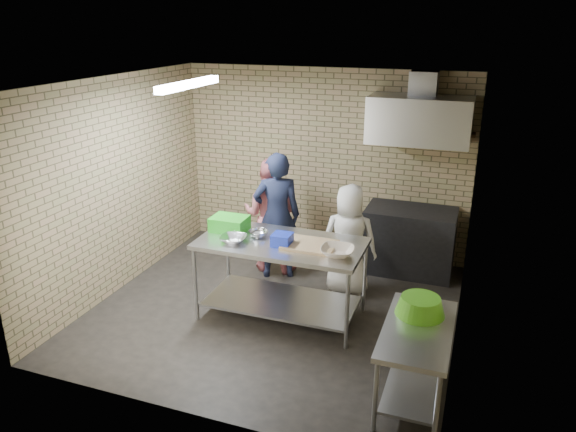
% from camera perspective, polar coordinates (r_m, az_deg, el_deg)
% --- Properties ---
extents(floor, '(4.20, 4.20, 0.00)m').
position_cam_1_polar(floor, '(6.76, -1.39, -9.66)').
color(floor, black).
rests_on(floor, ground).
extents(ceiling, '(4.20, 4.20, 0.00)m').
position_cam_1_polar(ceiling, '(5.91, -1.62, 13.75)').
color(ceiling, black).
rests_on(ceiling, ground).
extents(back_wall, '(4.20, 0.06, 2.70)m').
position_cam_1_polar(back_wall, '(8.02, 3.73, 5.57)').
color(back_wall, '#93885B').
rests_on(back_wall, ground).
extents(front_wall, '(4.20, 0.06, 2.70)m').
position_cam_1_polar(front_wall, '(4.54, -10.78, -6.41)').
color(front_wall, '#93885B').
rests_on(front_wall, ground).
extents(left_wall, '(0.06, 4.00, 2.70)m').
position_cam_1_polar(left_wall, '(7.20, -17.28, 3.02)').
color(left_wall, '#93885B').
rests_on(left_wall, ground).
extents(right_wall, '(0.06, 4.00, 2.70)m').
position_cam_1_polar(right_wall, '(5.82, 18.16, -1.07)').
color(right_wall, '#93885B').
rests_on(right_wall, ground).
extents(prep_table, '(1.89, 0.95, 0.95)m').
position_cam_1_polar(prep_table, '(6.42, -0.71, -6.57)').
color(prep_table, silver).
rests_on(prep_table, floor).
extents(side_counter, '(0.60, 1.20, 0.75)m').
position_cam_1_polar(side_counter, '(5.29, 13.06, -14.72)').
color(side_counter, silver).
rests_on(side_counter, floor).
extents(stove, '(1.20, 0.70, 0.90)m').
position_cam_1_polar(stove, '(7.72, 12.50, -2.51)').
color(stove, black).
rests_on(stove, floor).
extents(range_hood, '(1.30, 0.60, 0.60)m').
position_cam_1_polar(range_hood, '(7.31, 13.52, 9.67)').
color(range_hood, silver).
rests_on(range_hood, back_wall).
extents(hood_duct, '(0.35, 0.30, 0.30)m').
position_cam_1_polar(hood_duct, '(7.40, 13.96, 13.28)').
color(hood_duct, '#A5A8AD').
rests_on(hood_duct, back_wall).
extents(wall_shelf, '(0.80, 0.20, 0.04)m').
position_cam_1_polar(wall_shelf, '(7.51, 15.88, 8.32)').
color(wall_shelf, '#3F2B19').
rests_on(wall_shelf, back_wall).
extents(fluorescent_fixture, '(0.10, 1.25, 0.08)m').
position_cam_1_polar(fluorescent_fixture, '(6.35, -10.28, 13.34)').
color(fluorescent_fixture, white).
rests_on(fluorescent_fixture, ceiling).
extents(green_crate, '(0.42, 0.32, 0.17)m').
position_cam_1_polar(green_crate, '(6.55, -6.10, -0.79)').
color(green_crate, green).
rests_on(green_crate, prep_table).
extents(blue_tub, '(0.21, 0.21, 0.14)m').
position_cam_1_polar(blue_tub, '(6.09, -0.62, -2.48)').
color(blue_tub, '#1B32CD').
rests_on(blue_tub, prep_table).
extents(cutting_board, '(0.58, 0.44, 0.03)m').
position_cam_1_polar(cutting_board, '(6.09, 2.29, -3.03)').
color(cutting_board, tan).
rests_on(cutting_board, prep_table).
extents(mixing_bowl_a, '(0.32, 0.32, 0.07)m').
position_cam_1_polar(mixing_bowl_a, '(6.22, -5.70, -2.41)').
color(mixing_bowl_a, silver).
rests_on(mixing_bowl_a, prep_table).
extents(mixing_bowl_b, '(0.25, 0.25, 0.07)m').
position_cam_1_polar(mixing_bowl_b, '(6.35, -3.11, -1.86)').
color(mixing_bowl_b, silver).
rests_on(mixing_bowl_b, prep_table).
extents(ceramic_bowl, '(0.40, 0.40, 0.09)m').
position_cam_1_polar(ceramic_bowl, '(5.88, 5.17, -3.68)').
color(ceramic_bowl, beige).
rests_on(ceramic_bowl, prep_table).
extents(green_basin, '(0.46, 0.46, 0.17)m').
position_cam_1_polar(green_basin, '(5.26, 13.60, -9.06)').
color(green_basin, '#59C626').
rests_on(green_basin, side_counter).
extents(bottle_red, '(0.07, 0.07, 0.18)m').
position_cam_1_polar(bottle_red, '(7.51, 14.04, 9.34)').
color(bottle_red, '#B22619').
rests_on(bottle_red, wall_shelf).
extents(bottle_green, '(0.06, 0.06, 0.15)m').
position_cam_1_polar(bottle_green, '(7.48, 17.11, 8.90)').
color(bottle_green, green).
rests_on(bottle_green, wall_shelf).
extents(man_navy, '(0.74, 0.64, 1.73)m').
position_cam_1_polar(man_navy, '(7.26, -1.16, 0.01)').
color(man_navy, black).
rests_on(man_navy, floor).
extents(woman_pink, '(0.79, 0.63, 1.58)m').
position_cam_1_polar(woman_pink, '(7.51, -1.88, 0.13)').
color(woman_pink, '#CE6D75').
rests_on(woman_pink, floor).
extents(woman_white, '(0.75, 0.53, 1.43)m').
position_cam_1_polar(woman_white, '(6.90, 6.36, -2.51)').
color(woman_white, white).
rests_on(woman_white, floor).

